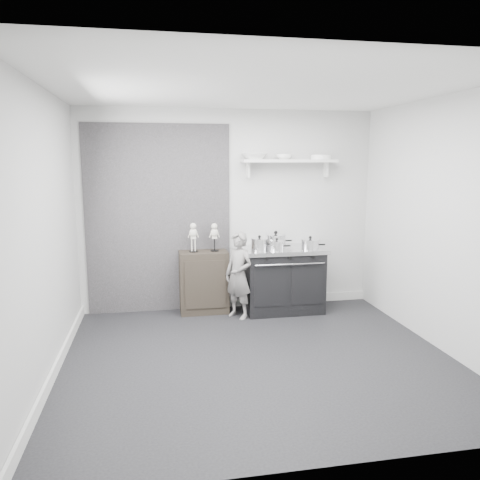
# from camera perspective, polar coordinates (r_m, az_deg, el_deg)

# --- Properties ---
(ground) EXTENTS (4.00, 4.00, 0.00)m
(ground) POSITION_cam_1_polar(r_m,az_deg,el_deg) (5.01, 2.14, -14.16)
(ground) COLOR black
(ground) RESTS_ON ground
(room_shell) EXTENTS (4.02, 3.62, 2.71)m
(room_shell) POSITION_cam_1_polar(r_m,az_deg,el_deg) (4.73, 0.81, 5.00)
(room_shell) COLOR #B7B7B5
(room_shell) RESTS_ON ground
(wall_shelf) EXTENTS (1.30, 0.26, 0.24)m
(wall_shelf) POSITION_cam_1_polar(r_m,az_deg,el_deg) (6.41, 6.01, 9.47)
(wall_shelf) COLOR silver
(wall_shelf) RESTS_ON room_shell
(stove) EXTENTS (1.08, 0.68, 0.87)m
(stove) POSITION_cam_1_polar(r_m,az_deg,el_deg) (6.38, 5.24, -4.77)
(stove) COLOR black
(stove) RESTS_ON ground
(side_cabinet) EXTENTS (0.64, 0.37, 0.83)m
(side_cabinet) POSITION_cam_1_polar(r_m,az_deg,el_deg) (6.32, -4.44, -5.11)
(side_cabinet) COLOR black
(side_cabinet) RESTS_ON ground
(child) EXTENTS (0.47, 0.49, 1.13)m
(child) POSITION_cam_1_polar(r_m,az_deg,el_deg) (6.04, -0.15, -4.32)
(child) COLOR slate
(child) RESTS_ON ground
(pot_front_left) EXTENTS (0.31, 0.22, 0.19)m
(pot_front_left) POSITION_cam_1_polar(r_m,az_deg,el_deg) (6.12, 2.39, -0.47)
(pot_front_left) COLOR silver
(pot_front_left) RESTS_ON stove
(pot_back_left) EXTENTS (0.37, 0.28, 0.22)m
(pot_back_left) POSITION_cam_1_polar(r_m,az_deg,el_deg) (6.35, 4.38, -0.04)
(pot_back_left) COLOR silver
(pot_back_left) RESTS_ON stove
(pot_front_right) EXTENTS (0.32, 0.24, 0.18)m
(pot_front_right) POSITION_cam_1_polar(r_m,az_deg,el_deg) (6.19, 8.55, -0.52)
(pot_front_right) COLOR silver
(pot_front_right) RESTS_ON stove
(pot_front_center) EXTENTS (0.28, 0.19, 0.17)m
(pot_front_center) POSITION_cam_1_polar(r_m,az_deg,el_deg) (6.07, 4.51, -0.67)
(pot_front_center) COLOR silver
(pot_front_center) RESTS_ON stove
(skeleton_full) EXTENTS (0.12, 0.08, 0.44)m
(skeleton_full) POSITION_cam_1_polar(r_m,az_deg,el_deg) (6.18, -5.71, 0.58)
(skeleton_full) COLOR beige
(skeleton_full) RESTS_ON side_cabinet
(skeleton_torso) EXTENTS (0.12, 0.08, 0.43)m
(skeleton_torso) POSITION_cam_1_polar(r_m,az_deg,el_deg) (6.21, -3.14, 0.59)
(skeleton_torso) COLOR beige
(skeleton_torso) RESTS_ON side_cabinet
(bowl_large) EXTENTS (0.34, 0.34, 0.08)m
(bowl_large) POSITION_cam_1_polar(r_m,az_deg,el_deg) (6.28, 1.77, 10.18)
(bowl_large) COLOR white
(bowl_large) RESTS_ON wall_shelf
(bowl_small) EXTENTS (0.22, 0.22, 0.07)m
(bowl_small) POSITION_cam_1_polar(r_m,az_deg,el_deg) (6.38, 5.39, 10.07)
(bowl_small) COLOR white
(bowl_small) RESTS_ON wall_shelf
(plate_stack) EXTENTS (0.28, 0.28, 0.06)m
(plate_stack) POSITION_cam_1_polar(r_m,az_deg,el_deg) (6.54, 9.84, 9.92)
(plate_stack) COLOR white
(plate_stack) RESTS_ON wall_shelf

